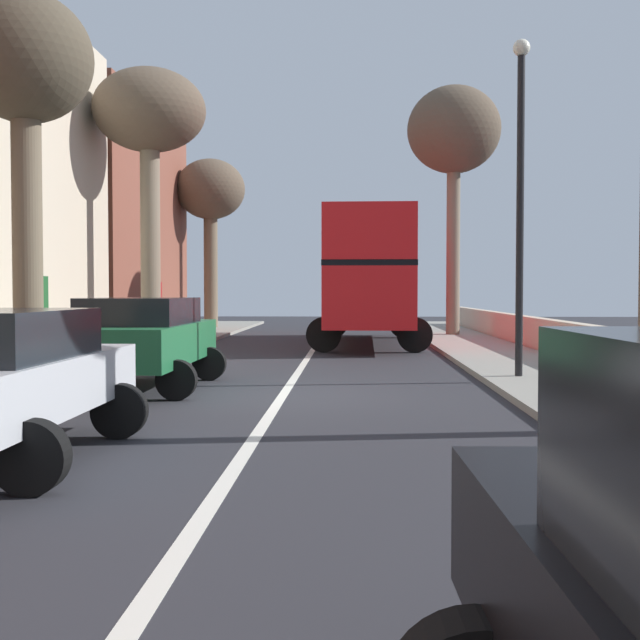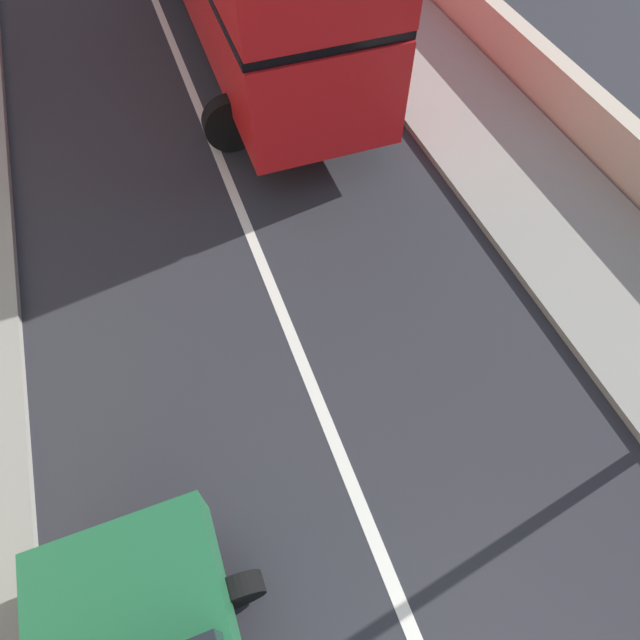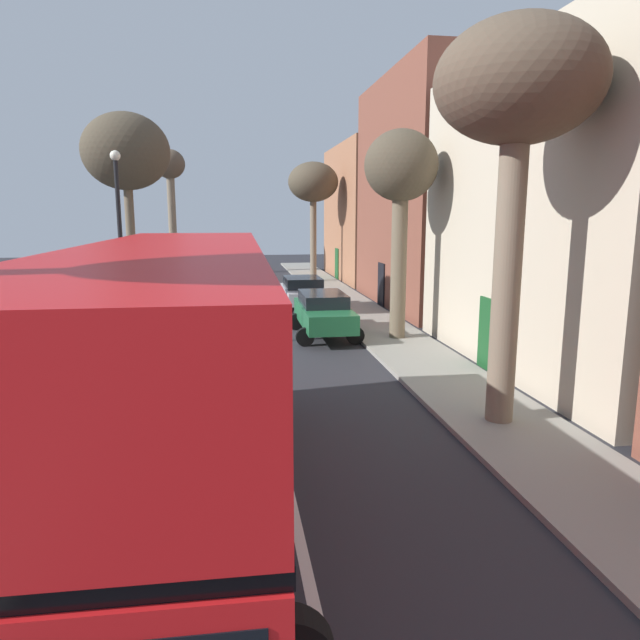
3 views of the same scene
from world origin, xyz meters
The scene contains 0 objects.
Camera 2 is at (-1.02, 1.25, 6.41)m, focal length 29.68 mm.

